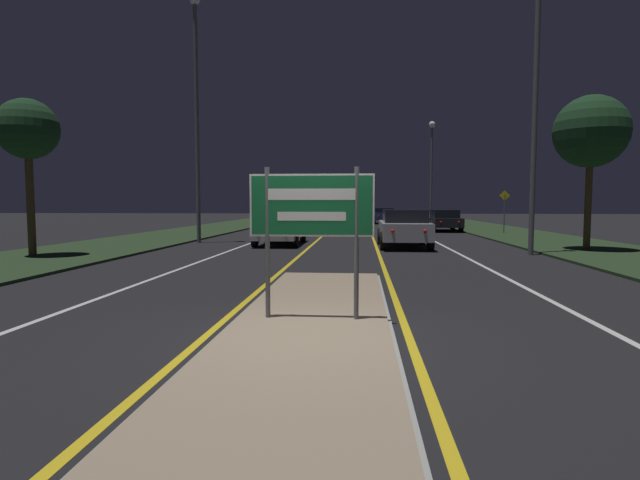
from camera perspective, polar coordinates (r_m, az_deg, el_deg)
ground_plane at (r=6.80m, az=-1.52°, el=-11.05°), size 160.00×160.00×0.00m
median_island at (r=7.46m, az=-0.94°, el=-9.34°), size 2.35×9.67×0.10m
verge_left at (r=28.47m, az=-16.38°, el=0.53°), size 5.00×100.00×0.08m
verge_right at (r=28.00m, az=22.94°, el=0.31°), size 5.00×100.00×0.08m
centre_line_yellow_left at (r=31.64m, az=0.88°, el=0.99°), size 0.12×70.00×0.01m
centre_line_yellow_right at (r=31.58m, az=5.82°, el=0.96°), size 0.12×70.00×0.01m
lane_line_white_left at (r=31.95m, az=-4.20°, el=1.01°), size 0.12×70.00×0.01m
lane_line_white_right at (r=31.76m, az=10.95°, el=0.92°), size 0.12×70.00×0.01m
edge_line_white_left at (r=32.55m, az=-9.43°, el=1.02°), size 0.10×70.00×0.01m
edge_line_white_right at (r=32.23m, az=16.26°, el=0.88°), size 0.10×70.00×0.01m
highway_sign at (r=7.25m, az=-0.96°, el=3.12°), size 1.81×0.07×2.21m
streetlight_left_near at (r=23.71m, az=-13.94°, el=15.98°), size 0.49×0.49×10.96m
streetlight_right_near at (r=19.20m, az=23.48°, el=17.17°), size 0.45×0.45×10.46m
streetlight_right_far at (r=42.23m, az=12.64°, el=9.22°), size 0.53×0.53×8.44m
car_receding_0 at (r=20.52m, az=9.57°, el=1.43°), size 2.02×4.43×1.53m
car_receding_1 at (r=33.03m, az=13.97°, el=2.25°), size 1.87×4.60×1.38m
car_receding_2 at (r=44.64m, az=7.30°, el=2.83°), size 1.96×4.68×1.37m
car_approaching_0 at (r=21.80m, az=-4.53°, el=1.40°), size 1.89×4.48×1.37m
warning_sign at (r=30.64m, az=20.33°, el=3.52°), size 0.60×0.06×2.45m
roadside_palm_left at (r=18.79m, az=-30.44°, el=10.69°), size 1.92×1.92×5.04m
roadside_palm_right at (r=20.91m, az=28.55°, el=10.76°), size 2.60×2.60×5.61m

